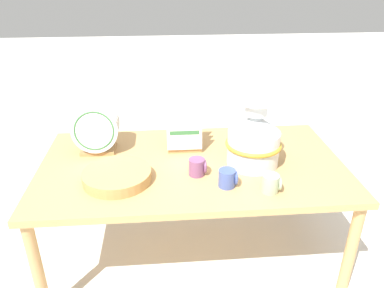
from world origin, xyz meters
TOP-DOWN VIEW (x-y plane):
  - ground_plane at (0.00, 0.00)m, footprint 14.00×14.00m
  - display_table at (0.00, 0.00)m, footprint 1.60×0.88m
  - ceramic_vase at (0.31, -0.03)m, footprint 0.29×0.29m
  - dish_rack_round_plates at (-0.51, 0.17)m, footprint 0.25×0.17m
  - dish_rack_square_plates at (-0.03, 0.18)m, footprint 0.19×0.16m
  - wicker_charger_stack at (-0.38, -0.15)m, footprint 0.33×0.33m
  - mug_sage_glaze at (0.34, -0.30)m, footprint 0.09×0.08m
  - mug_plum_glaze at (0.02, -0.12)m, footprint 0.09×0.08m
  - mug_cobalt_glaze at (0.15, -0.24)m, footprint 0.09×0.08m

SIDE VIEW (x-z plane):
  - ground_plane at x=0.00m, z-range 0.00..0.00m
  - display_table at x=0.00m, z-range 0.25..0.85m
  - wicker_charger_stack at x=-0.38m, z-range 0.60..0.66m
  - mug_sage_glaze at x=0.34m, z-range 0.60..0.69m
  - mug_plum_glaze at x=0.02m, z-range 0.60..0.69m
  - mug_cobalt_glaze at x=0.15m, z-range 0.60..0.69m
  - dish_rack_square_plates at x=-0.03m, z-range 0.57..0.79m
  - dish_rack_round_plates at x=-0.51m, z-range 0.59..0.86m
  - ceramic_vase at x=0.31m, z-range 0.57..0.93m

